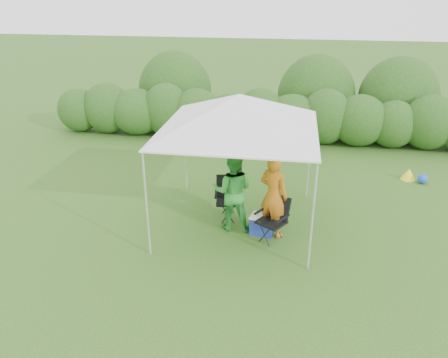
# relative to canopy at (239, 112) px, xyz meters

# --- Properties ---
(ground) EXTENTS (70.00, 70.00, 0.00)m
(ground) POSITION_rel_canopy_xyz_m (0.00, -0.50, -2.46)
(ground) COLOR #3A6520
(hedge) EXTENTS (14.21, 1.53, 1.80)m
(hedge) POSITION_rel_canopy_xyz_m (0.10, 5.50, -1.64)
(hedge) COLOR #2B551A
(hedge) RESTS_ON ground
(canopy) EXTENTS (3.10, 3.10, 2.83)m
(canopy) POSITION_rel_canopy_xyz_m (0.00, 0.00, 0.00)
(canopy) COLOR silver
(canopy) RESTS_ON ground
(chair_right) EXTENTS (0.73, 0.71, 0.93)m
(chair_right) POSITION_rel_canopy_xyz_m (0.81, -0.55, -1.94)
(chair_right) COLOR black
(chair_right) RESTS_ON ground
(chair_left) EXTENTS (0.63, 0.59, 0.94)m
(chair_left) POSITION_rel_canopy_xyz_m (-0.24, 0.22, -1.93)
(chair_left) COLOR black
(chair_left) RESTS_ON ground
(man) EXTENTS (0.77, 0.70, 1.77)m
(man) POSITION_rel_canopy_xyz_m (0.77, -0.39, -1.58)
(man) COLOR #C06715
(man) RESTS_ON ground
(woman) EXTENTS (0.86, 0.68, 1.73)m
(woman) POSITION_rel_canopy_xyz_m (-0.07, -0.26, -1.60)
(woman) COLOR green
(woman) RESTS_ON ground
(cooler) EXTENTS (0.55, 0.45, 0.41)m
(cooler) POSITION_rel_canopy_xyz_m (0.57, -0.41, -2.26)
(cooler) COLOR navy
(cooler) RESTS_ON ground
(bottle) EXTENTS (0.06, 0.06, 0.21)m
(bottle) POSITION_rel_canopy_xyz_m (0.63, -0.45, -1.95)
(bottle) COLOR #592D0C
(bottle) RESTS_ON cooler
(lawn_toy) EXTENTS (0.62, 0.52, 0.31)m
(lawn_toy) POSITION_rel_canopy_xyz_m (4.27, 2.90, -2.31)
(lawn_toy) COLOR #FAF91A
(lawn_toy) RESTS_ON ground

